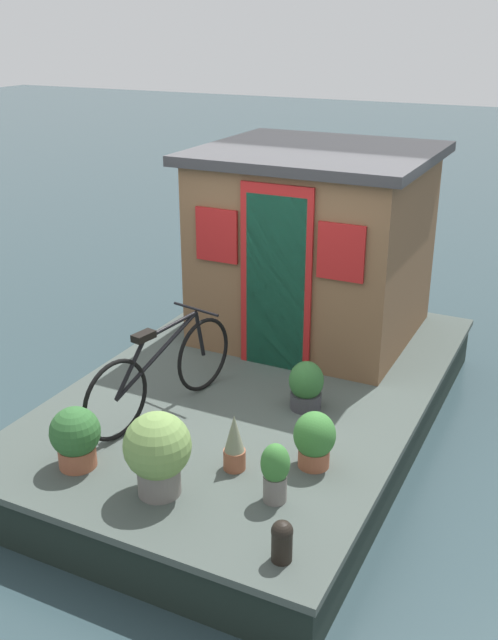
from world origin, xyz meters
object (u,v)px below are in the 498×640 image
at_px(houseboat_cabin, 314,243).
at_px(potted_plant_fern, 314,439).
at_px(bicycle, 162,372).
at_px(mooring_bollard, 282,540).
at_px(potted_plant_basil, 306,386).
at_px(potted_plant_succulent, 75,437).
at_px(potted_plant_sage, 275,471).
at_px(potted_plant_thyme, 158,451).
at_px(potted_plant_lavender, 234,443).

relative_size(houseboat_cabin, potted_plant_fern, 5.05).
height_order(bicycle, mooring_bollard, bicycle).
relative_size(potted_plant_basil, potted_plant_succulent, 0.90).
relative_size(potted_plant_basil, potted_plant_fern, 0.97).
bearing_deg(bicycle, potted_plant_sage, -117.87).
bearing_deg(bicycle, potted_plant_thyme, -149.25).
relative_size(potted_plant_thyme, mooring_bollard, 2.18).
height_order(potted_plant_thyme, mooring_bollard, potted_plant_thyme).
xyz_separation_m(potted_plant_basil, potted_plant_fern, (-0.81, -0.39, 0.02)).
relative_size(potted_plant_lavender, potted_plant_succulent, 0.94).
distance_m(potted_plant_thyme, potted_plant_basil, 1.69).
relative_size(potted_plant_basil, potted_plant_lavender, 0.96).
xyz_separation_m(potted_plant_basil, potted_plant_lavender, (-1.11, 0.13, 0.00)).
xyz_separation_m(potted_plant_sage, mooring_bollard, (-0.55, -0.29, -0.09)).
bearing_deg(houseboat_cabin, bicycle, 167.53).
xyz_separation_m(potted_plant_lavender, potted_plant_sage, (-0.23, -0.44, 0.02)).
xyz_separation_m(houseboat_cabin, potted_plant_sage, (-2.95, -0.89, -0.75)).
height_order(bicycle, potted_plant_succulent, bicycle).
bearing_deg(potted_plant_basil, potted_plant_lavender, 173.26).
bearing_deg(potted_plant_sage, potted_plant_lavender, 62.63).
bearing_deg(potted_plant_fern, potted_plant_sage, 170.62).
xyz_separation_m(potted_plant_sage, potted_plant_succulent, (-0.27, 1.53, 0.01)).
distance_m(potted_plant_thyme, mooring_bollard, 1.12).
bearing_deg(potted_plant_thyme, potted_plant_fern, -47.05).
distance_m(potted_plant_basil, potted_plant_succulent, 2.01).
height_order(houseboat_cabin, potted_plant_fern, houseboat_cabin).
height_order(bicycle, potted_plant_basil, bicycle).
xyz_separation_m(bicycle, potted_plant_succulent, (-1.00, 0.14, -0.13)).
height_order(houseboat_cabin, potted_plant_lavender, houseboat_cabin).
bearing_deg(potted_plant_basil, mooring_bollard, -162.31).
relative_size(bicycle, potted_plant_sage, 3.82).
bearing_deg(mooring_bollard, potted_plant_fern, 10.91).
height_order(houseboat_cabin, bicycle, houseboat_cabin).
bearing_deg(potted_plant_fern, potted_plant_lavender, 119.80).
bearing_deg(houseboat_cabin, mooring_bollard, -161.25).
xyz_separation_m(bicycle, potted_plant_fern, (-0.21, -1.47, -0.15)).
relative_size(potted_plant_succulent, mooring_bollard, 1.69).
distance_m(potted_plant_basil, potted_plant_fern, 0.90).
height_order(houseboat_cabin, potted_plant_basil, houseboat_cabin).
bearing_deg(houseboat_cabin, potted_plant_basil, -160.03).
bearing_deg(potted_plant_succulent, houseboat_cabin, -11.11).
relative_size(houseboat_cabin, bicycle, 1.31).
relative_size(houseboat_cabin, potted_plant_sage, 5.02).
bearing_deg(houseboat_cabin, potted_plant_fern, -157.98).
relative_size(houseboat_cabin, potted_plant_succulent, 4.67).
xyz_separation_m(potted_plant_sage, potted_plant_fern, (0.53, -0.09, -0.01)).
bearing_deg(potted_plant_lavender, bicycle, 61.90).
distance_m(houseboat_cabin, potted_plant_lavender, 2.87).
height_order(potted_plant_fern, potted_plant_succulent, potted_plant_succulent).
bearing_deg(houseboat_cabin, potted_plant_lavender, -170.48).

